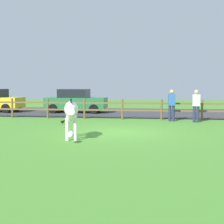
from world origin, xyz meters
name	(u,v)px	position (x,y,z in m)	size (l,w,h in m)	color
ground_plane	(119,132)	(0.00, 0.00, 0.00)	(60.00, 60.00, 0.00)	#47842D
parking_asphalt	(135,113)	(0.00, 9.30, 0.03)	(28.00, 7.40, 0.05)	#38383D
paddock_fence	(122,108)	(-0.41, 5.00, 0.64)	(21.29, 0.11, 1.11)	brown
zebra	(71,113)	(-1.42, -1.82, 0.93)	(0.77, 1.90, 1.41)	white
crow_on_grass	(63,122)	(-2.99, 2.35, 0.13)	(0.21, 0.10, 0.20)	black
parked_car_green	(76,101)	(-3.95, 8.61, 0.84)	(4.00, 1.89, 1.56)	#236B38
visitor_left_of_tree	(196,104)	(3.42, 4.13, 0.91)	(0.36, 0.22, 1.64)	#232847
visitor_right_of_tree	(172,104)	(2.22, 4.44, 0.91)	(0.38, 0.25, 1.64)	#232847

